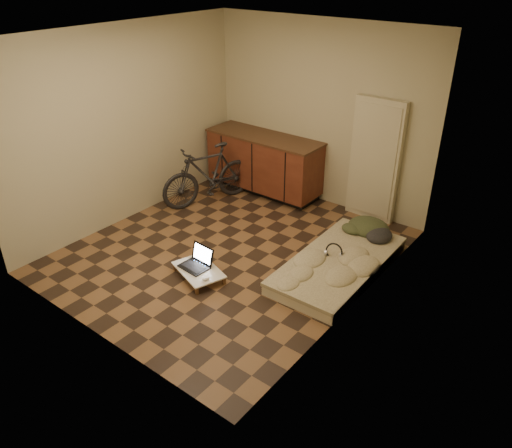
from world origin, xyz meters
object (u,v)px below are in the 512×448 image
Objects in this scene: futon at (338,264)px; lap_desk at (199,270)px; laptop at (197,262)px; bicycle at (208,172)px.

futon is 1.65m from lap_desk.
futon is at bearing 43.90° from laptop.
laptop is (1.19, -1.50, -0.34)m from bicycle.
futon is 1.67m from laptop.
bicycle is 2.54m from futon.
futon is at bearing 9.63° from bicycle.
futon is 5.44× the size of laptop.
bicycle is at bearing 147.84° from lap_desk.
lap_desk is (1.25, -1.54, -0.40)m from bicycle.
bicycle is at bearing 132.35° from laptop.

